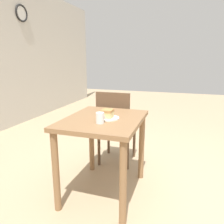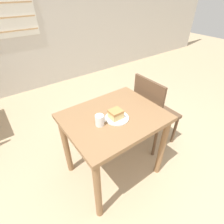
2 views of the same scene
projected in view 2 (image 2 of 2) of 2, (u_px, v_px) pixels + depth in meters
The scene contains 7 objects.
ground_plane at pixel (149, 204), 1.68m from camera, with size 14.00×14.00×0.00m, color tan.
wall_back at pixel (22, 8), 2.82m from camera, with size 10.00×0.10×2.80m.
dining_table_near at pixel (114, 127), 1.62m from camera, with size 0.87×0.70×0.78m.
chair_near_window at pixel (153, 112), 2.06m from camera, with size 0.43×0.43×0.94m.
plate at pixel (117, 118), 1.50m from camera, with size 0.20×0.20×0.01m.
cake_slice at pixel (116, 114), 1.47m from camera, with size 0.11×0.10×0.08m.
coffee_mug at pixel (100, 120), 1.41m from camera, with size 0.08×0.07×0.10m.
Camera 2 is at (-0.78, -0.46, 1.71)m, focal length 28.00 mm.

